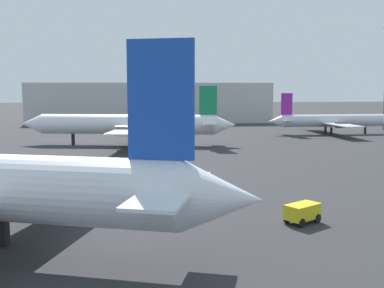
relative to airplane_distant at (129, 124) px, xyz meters
The scene contains 4 objects.
airplane_distant is the anchor object (origin of this frame).
airplane_far_right 42.16m from the airplane_distant, 19.63° to the left, with size 26.52×22.39×8.19m.
baggage_cart 46.35m from the airplane_distant, 72.81° to the right, with size 2.72×2.40×1.30m.
terminal_building 54.37m from the airplane_distant, 86.21° to the left, with size 64.42×19.70×10.61m, color #B7B7B2.
Camera 1 is at (-2.24, -13.93, 8.93)m, focal length 42.23 mm.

